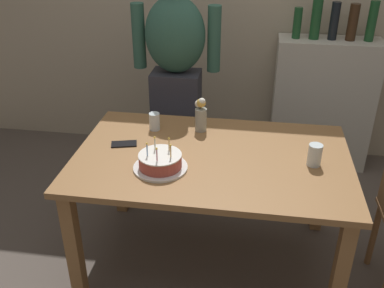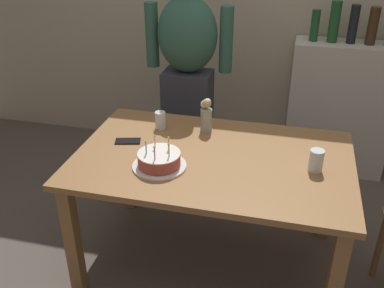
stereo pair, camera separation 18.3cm
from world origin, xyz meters
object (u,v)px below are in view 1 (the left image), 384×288
Objects in this scene: birthday_cake at (160,162)px; person_man_bearded at (176,78)px; water_glass_near at (154,121)px; flower_vase at (201,114)px; cell_phone at (124,144)px; water_glass_far at (315,155)px.

person_man_bearded is at bearing 95.79° from birthday_cake.
flower_vase is (0.28, 0.03, 0.05)m from water_glass_near.
person_man_bearded is (0.16, 0.76, 0.13)m from cell_phone.
water_glass_far is at bearing 137.06° from person_man_bearded.
water_glass_far is 0.72m from flower_vase.
water_glass_near is 0.55m from person_man_bearded.
person_man_bearded reaches higher than birthday_cake.
water_glass_near is 0.96m from water_glass_far.
water_glass_near is 0.51× the size of flower_vase.
birthday_cake is 0.99m from person_man_bearded.
water_glass_far is at bearing -26.15° from flower_vase.
cell_phone is at bearing 78.05° from person_man_bearded.
birthday_cake is at bearing -107.17° from flower_vase.
person_man_bearded is at bearing 137.06° from water_glass_far.
cell_phone is at bearing -148.36° from flower_vase.
water_glass_near is 0.74× the size of cell_phone.
person_man_bearded is (-0.25, 0.51, 0.03)m from flower_vase.
person_man_bearded is at bearing 63.12° from cell_phone.
cell_phone is 0.79m from person_man_bearded.
cell_phone is 0.69× the size of flower_vase.
cell_phone is at bearing 176.50° from water_glass_far.
person_man_bearded reaches higher than flower_vase.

